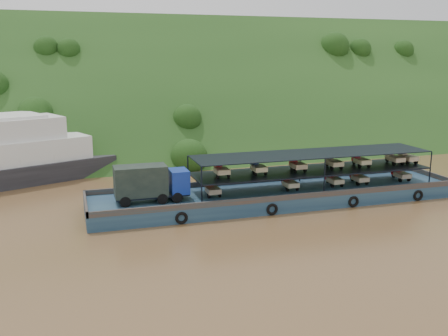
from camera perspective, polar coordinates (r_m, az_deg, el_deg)
name	(u,v)px	position (r m, az deg, el deg)	size (l,w,h in m)	color
ground	(255,208)	(45.64, 3.53, -4.54)	(160.00, 160.00, 0.00)	brown
hillside	(174,144)	(79.45, -5.72, 2.75)	(140.00, 28.00, 28.00)	#1A3814
cargo_barge	(270,192)	(46.81, 5.31, -2.73)	(35.00, 7.18, 4.54)	#142C46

